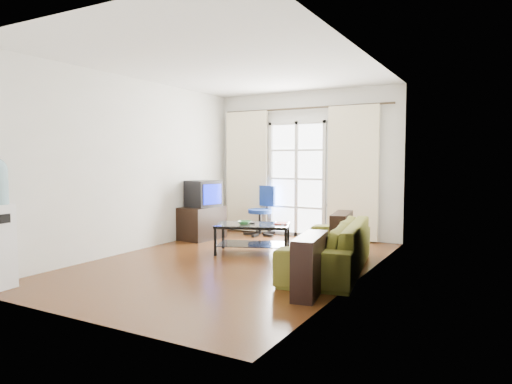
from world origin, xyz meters
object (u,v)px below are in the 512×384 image
Objects in this scene: tv_stand at (202,223)px; task_chair at (261,221)px; sofa at (329,246)px; crt_tv at (203,194)px; coffee_table at (253,234)px.

task_chair is at bearing 54.46° from tv_stand.
sofa is 3.05m from tv_stand.
task_chair is (0.76, 0.86, -0.02)m from tv_stand.
crt_tv is 0.65× the size of task_chair.
coffee_table is 1.57m from tv_stand.
coffee_table is (-1.40, 0.49, -0.03)m from sofa.
tv_stand is at bearing -121.73° from sofa.
crt_tv is (0.00, 0.03, 0.53)m from tv_stand.
task_chair is (0.76, 0.83, -0.55)m from crt_tv.
coffee_table is at bearing -12.02° from crt_tv.
crt_tv reaches higher than tv_stand.
sofa reaches higher than tv_stand.
tv_stand is at bearing -77.85° from crt_tv.
tv_stand is (-2.83, 1.14, -0.03)m from sofa.
sofa is at bearing -29.57° from task_chair.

